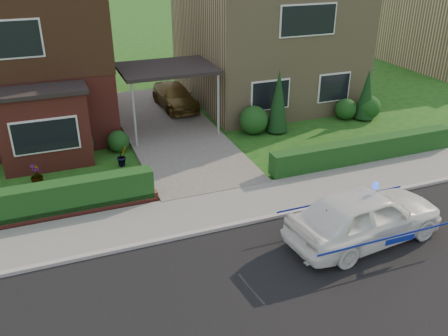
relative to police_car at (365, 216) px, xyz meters
name	(u,v)px	position (x,y,z in m)	size (l,w,h in m)	color
ground	(294,291)	(-2.74, -1.20, -0.76)	(120.00, 120.00, 0.00)	#144B14
road	(294,291)	(-2.74, -1.20, -0.76)	(60.00, 6.00, 0.02)	black
kerb	(243,223)	(-2.74, 1.85, -0.70)	(60.00, 0.16, 0.12)	#9E9993
sidewalk	(229,206)	(-2.74, 2.90, -0.71)	(60.00, 2.00, 0.10)	slate
driveway	(170,129)	(-2.74, 9.80, -0.70)	(3.80, 12.00, 0.12)	#666059
house_left	(8,37)	(-8.52, 12.70, 3.05)	(7.50, 9.53, 7.25)	maroon
house_right	(265,24)	(3.06, 12.79, 2.90)	(7.50, 8.06, 7.25)	#9C8760
carport_link	(167,69)	(-2.74, 9.75, 1.89)	(3.80, 3.00, 2.77)	black
dwarf_wall	(26,220)	(-8.54, 4.10, -0.58)	(7.70, 0.25, 0.36)	maroon
hedge_left	(27,222)	(-8.54, 4.25, -0.76)	(7.50, 0.55, 0.90)	#133D17
hedge_right	(363,162)	(3.06, 4.15, -0.76)	(7.50, 0.55, 0.80)	#133D17
shrub_left_mid	(75,144)	(-6.74, 8.10, -0.10)	(1.32, 1.32, 1.32)	#133D17
shrub_left_near	(118,141)	(-5.14, 8.40, -0.34)	(0.84, 0.84, 0.84)	#133D17
shrub_right_near	(254,120)	(0.46, 8.20, -0.16)	(1.20, 1.20, 1.20)	#133D17
shrub_right_mid	(346,109)	(5.06, 8.30, -0.28)	(0.96, 0.96, 0.96)	#133D17
shrub_right_far	(368,107)	(6.06, 8.00, -0.22)	(1.08, 1.08, 1.08)	#133D17
conifer_a	(278,103)	(1.46, 8.00, 0.54)	(0.90, 0.90, 2.60)	black
conifer_b	(366,96)	(5.86, 8.00, 0.34)	(0.90, 0.90, 2.20)	black
police_car	(365,216)	(0.00, 0.00, 0.00)	(4.11, 4.62, 1.69)	white
driveway_car	(175,96)	(-1.74, 12.42, -0.11)	(1.49, 3.66, 1.06)	brown
potted_plant_b	(122,156)	(-5.24, 7.05, -0.39)	(0.40, 0.33, 0.74)	gray
potted_plant_c	(37,176)	(-8.15, 6.53, -0.39)	(0.42, 0.42, 0.74)	gray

